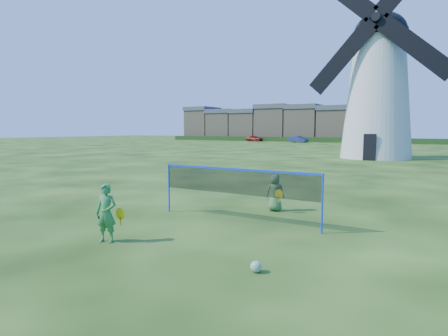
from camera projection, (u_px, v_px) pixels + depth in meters
ground at (210, 219)px, 11.04m from camera, size 220.00×220.00×0.00m
windmill at (378, 86)px, 33.57m from camera, size 12.38×6.20×18.15m
badminton_net at (237, 182)px, 10.69m from camera, size 5.05×0.05×1.55m
player_girl at (106, 213)px, 8.73m from camera, size 0.71×0.48×1.40m
player_boy at (275, 193)px, 12.11m from camera, size 0.70×0.53×1.22m
play_ball at (256, 267)px, 6.93m from camera, size 0.22×0.22×0.22m
terraced_houses at (279, 123)px, 86.18m from camera, size 49.27×8.40×8.33m
hedge at (292, 139)px, 78.58m from camera, size 62.00×0.80×1.00m
car_left at (254, 138)px, 81.46m from camera, size 3.84×1.65×1.29m
car_right at (298, 139)px, 73.75m from camera, size 4.08×2.24×1.27m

